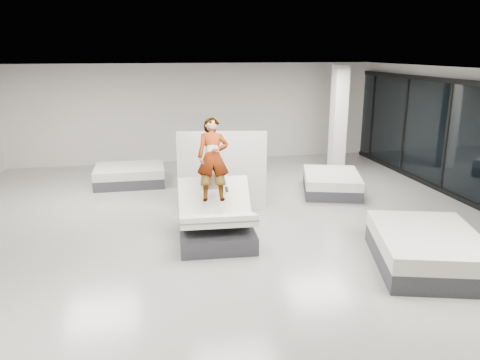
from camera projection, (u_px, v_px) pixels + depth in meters
The scene contains 9 objects.
room at pixel (237, 160), 8.82m from camera, with size 14.00×14.04×3.20m.
hero_bed at pixel (216, 221), 9.12m from camera, with size 1.53×1.96×1.24m.
person at pixel (213, 174), 9.20m from camera, with size 0.63×0.41×1.73m, color slate.
remote at pixel (227, 189), 8.96m from camera, with size 0.05×0.14×0.03m, color black.
divider_panel at pixel (222, 171), 10.70m from camera, with size 2.03×0.09×1.85m, color silver.
flat_bed_right_far at pixel (331, 183), 12.21m from camera, with size 1.87×2.18×0.51m.
flat_bed_right_near at pixel (427, 249), 8.01m from camera, with size 2.23×2.60×0.61m.
flat_bed_left_far at pixel (130, 175), 12.94m from camera, with size 1.88×1.42×0.51m.
column at pixel (338, 120), 13.86m from camera, with size 0.40×0.40×3.20m, color silver.
Camera 1 is at (-1.72, -8.43, 3.60)m, focal length 35.00 mm.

